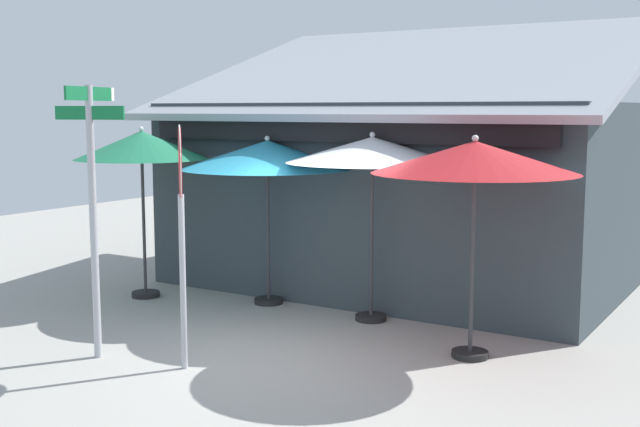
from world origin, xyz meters
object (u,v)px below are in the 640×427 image
at_px(patio_umbrella_teal_center, 267,155).
at_px(patio_umbrella_crimson_far_right, 475,159).
at_px(street_sign_post, 93,193).
at_px(stop_sign, 181,198).
at_px(patio_umbrella_forest_green_left, 142,147).
at_px(patio_umbrella_ivory_right, 372,151).

height_order(patio_umbrella_teal_center, patio_umbrella_crimson_far_right, patio_umbrella_crimson_far_right).
bearing_deg(street_sign_post, patio_umbrella_crimson_far_right, 31.59).
relative_size(stop_sign, patio_umbrella_crimson_far_right, 1.05).
distance_m(street_sign_post, patio_umbrella_crimson_far_right, 4.50).
relative_size(street_sign_post, patio_umbrella_forest_green_left, 1.20).
bearing_deg(patio_umbrella_teal_center, stop_sign, -72.16).
bearing_deg(patio_umbrella_forest_green_left, street_sign_post, -56.26).
distance_m(patio_umbrella_teal_center, patio_umbrella_ivory_right, 1.81).
bearing_deg(stop_sign, street_sign_post, -169.09).
bearing_deg(patio_umbrella_teal_center, patio_umbrella_crimson_far_right, -14.29).
xyz_separation_m(stop_sign, patio_umbrella_ivory_right, (0.83, 3.00, 0.41)).
xyz_separation_m(street_sign_post, patio_umbrella_teal_center, (0.19, 3.27, 0.29)).
bearing_deg(street_sign_post, patio_umbrella_forest_green_left, 123.74).
xyz_separation_m(street_sign_post, patio_umbrella_forest_green_left, (-1.74, 2.60, 0.40)).
distance_m(patio_umbrella_ivory_right, patio_umbrella_crimson_far_right, 2.02).
bearing_deg(patio_umbrella_teal_center, patio_umbrella_ivory_right, -1.49).
height_order(stop_sign, patio_umbrella_forest_green_left, stop_sign).
height_order(street_sign_post, patio_umbrella_ivory_right, street_sign_post).
height_order(patio_umbrella_forest_green_left, patio_umbrella_crimson_far_right, patio_umbrella_forest_green_left).
xyz_separation_m(patio_umbrella_forest_green_left, patio_umbrella_crimson_far_right, (5.56, -0.26, 0.00)).
bearing_deg(stop_sign, patio_umbrella_ivory_right, 74.58).
bearing_deg(patio_umbrella_forest_green_left, stop_sign, -39.28).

